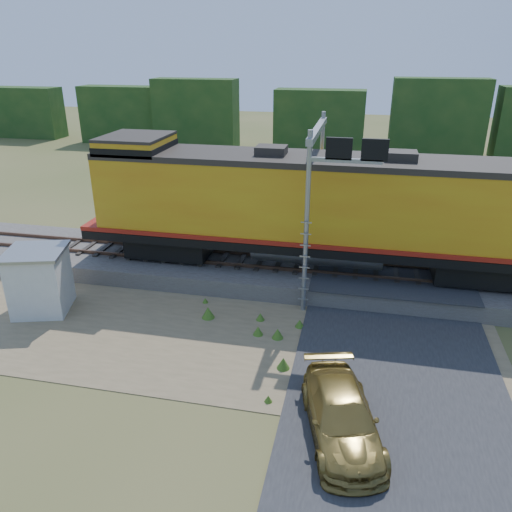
% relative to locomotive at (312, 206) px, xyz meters
% --- Properties ---
extents(ground, '(140.00, 140.00, 0.00)m').
position_rel_locomotive_xyz_m(ground, '(-3.24, -6.00, -3.74)').
color(ground, '#475123').
rests_on(ground, ground).
extents(ballast, '(70.00, 5.00, 0.80)m').
position_rel_locomotive_xyz_m(ballast, '(-3.24, 0.00, -3.34)').
color(ballast, slate).
rests_on(ballast, ground).
extents(rails, '(70.00, 1.54, 0.16)m').
position_rel_locomotive_xyz_m(rails, '(-3.24, 0.00, -2.86)').
color(rails, brown).
rests_on(rails, ballast).
extents(dirt_shoulder, '(26.00, 8.00, 0.03)m').
position_rel_locomotive_xyz_m(dirt_shoulder, '(-5.24, -5.50, -3.72)').
color(dirt_shoulder, '#8C7754').
rests_on(dirt_shoulder, ground).
extents(road, '(7.00, 66.00, 0.86)m').
position_rel_locomotive_xyz_m(road, '(3.76, -5.26, -3.65)').
color(road, '#38383A').
rests_on(road, ground).
extents(tree_line_north, '(130.00, 3.00, 6.50)m').
position_rel_locomotive_xyz_m(tree_line_north, '(-3.24, 32.00, -0.67)').
color(tree_line_north, '#183C16').
rests_on(tree_line_north, ground).
extents(weed_clumps, '(15.00, 6.20, 0.56)m').
position_rel_locomotive_xyz_m(weed_clumps, '(-6.74, -5.90, -3.74)').
color(weed_clumps, '#40681D').
rests_on(weed_clumps, ground).
extents(locomotive, '(21.83, 3.33, 5.63)m').
position_rel_locomotive_xyz_m(locomotive, '(0.00, 0.00, 0.00)').
color(locomotive, black).
rests_on(locomotive, rails).
extents(shed, '(2.85, 2.85, 2.73)m').
position_rel_locomotive_xyz_m(shed, '(-10.64, -5.07, -2.36)').
color(shed, silver).
rests_on(shed, ground).
extents(signal_gantry, '(2.98, 6.20, 7.52)m').
position_rel_locomotive_xyz_m(signal_gantry, '(0.49, -0.68, 1.87)').
color(signal_gantry, gray).
rests_on(signal_gantry, ground).
extents(car, '(2.98, 4.91, 1.33)m').
position_rel_locomotive_xyz_m(car, '(2.06, -9.90, -3.07)').
color(car, olive).
rests_on(car, ground).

